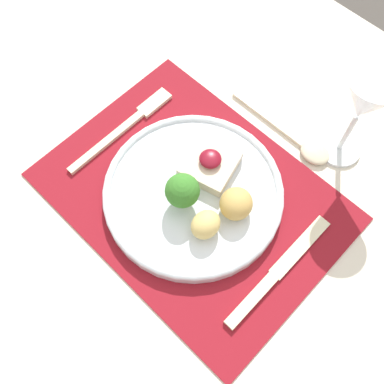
% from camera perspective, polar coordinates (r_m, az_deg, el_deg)
% --- Properties ---
extents(ground_plane, '(8.00, 8.00, 0.00)m').
position_cam_1_polar(ground_plane, '(1.41, 0.07, -13.58)').
color(ground_plane, '#4C4742').
extents(dining_table, '(1.15, 0.96, 0.77)m').
position_cam_1_polar(dining_table, '(0.78, 0.13, -3.89)').
color(dining_table, beige).
rests_on(dining_table, ground_plane).
extents(placemat, '(0.43, 0.32, 0.00)m').
position_cam_1_polar(placemat, '(0.68, 0.15, -0.54)').
color(placemat, maroon).
rests_on(placemat, dining_table).
extents(dinner_plate, '(0.27, 0.27, 0.08)m').
position_cam_1_polar(dinner_plate, '(0.66, 0.31, -0.22)').
color(dinner_plate, silver).
rests_on(dinner_plate, placemat).
extents(fork, '(0.02, 0.21, 0.01)m').
position_cam_1_polar(fork, '(0.74, -8.12, 8.51)').
color(fork, beige).
rests_on(fork, placemat).
extents(knife, '(0.02, 0.21, 0.01)m').
position_cam_1_polar(knife, '(0.64, 10.13, -10.67)').
color(knife, beige).
rests_on(knife, placemat).
extents(spoon, '(0.19, 0.04, 0.01)m').
position_cam_1_polar(spoon, '(0.74, 13.74, 6.07)').
color(spoon, beige).
rests_on(spoon, dining_table).
extents(wine_glass_near, '(0.08, 0.08, 0.17)m').
position_cam_1_polar(wine_glass_near, '(0.66, 21.21, 10.71)').
color(wine_glass_near, white).
rests_on(wine_glass_near, dining_table).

